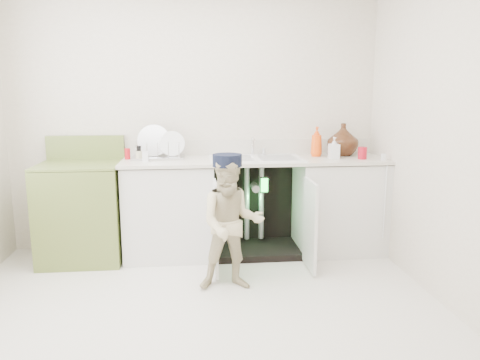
# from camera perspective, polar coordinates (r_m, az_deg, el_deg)

# --- Properties ---
(ground) EXTENTS (3.50, 3.50, 0.00)m
(ground) POSITION_cam_1_polar(r_m,az_deg,el_deg) (3.39, -4.96, -15.80)
(ground) COLOR beige
(ground) RESTS_ON ground
(room_shell) EXTENTS (6.00, 5.50, 1.26)m
(room_shell) POSITION_cam_1_polar(r_m,az_deg,el_deg) (3.04, -5.34, 5.76)
(room_shell) COLOR beige
(room_shell) RESTS_ON ground
(counter_run) EXTENTS (2.44, 1.02, 1.21)m
(counter_run) POSITION_cam_1_polar(r_m,az_deg,el_deg) (4.41, 2.15, -2.87)
(counter_run) COLOR silver
(counter_run) RESTS_ON ground
(avocado_stove) EXTENTS (0.71, 0.65, 1.10)m
(avocado_stove) POSITION_cam_1_polar(r_m,az_deg,el_deg) (4.46, -18.65, -3.51)
(avocado_stove) COLOR olive
(avocado_stove) RESTS_ON ground
(repair_worker) EXTENTS (0.61, 0.67, 1.05)m
(repair_worker) POSITION_cam_1_polar(r_m,az_deg,el_deg) (3.57, -1.06, -5.21)
(repair_worker) COLOR beige
(repair_worker) RESTS_ON ground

